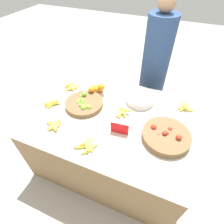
{
  "coord_description": "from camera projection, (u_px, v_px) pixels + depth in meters",
  "views": [
    {
      "loc": [
        0.45,
        -1.11,
        1.98
      ],
      "look_at": [
        0.0,
        0.0,
        0.82
      ],
      "focal_mm": 28.0,
      "sensor_mm": 36.0,
      "label": 1
    }
  ],
  "objects": [
    {
      "name": "banana_bunch_middle_left",
      "position": [
        122.0,
        112.0,
        1.7
      ],
      "size": [
        0.13,
        0.16,
        0.06
      ],
      "color": "#EFDB4C",
      "rests_on": "market_table"
    },
    {
      "name": "banana_bunch_back_center",
      "position": [
        71.0,
        87.0,
        2.01
      ],
      "size": [
        0.17,
        0.17,
        0.06
      ],
      "color": "#EFDB4C",
      "rests_on": "market_table"
    },
    {
      "name": "tomato_basket",
      "position": [
        166.0,
        136.0,
        1.48
      ],
      "size": [
        0.41,
        0.41,
        0.1
      ],
      "color": "brown",
      "rests_on": "market_table"
    },
    {
      "name": "market_table",
      "position": [
        112.0,
        140.0,
        1.97
      ],
      "size": [
        1.62,
        1.16,
        0.77
      ],
      "color": "olive",
      "rests_on": "ground_plane"
    },
    {
      "name": "price_sign",
      "position": [
        119.0,
        129.0,
        1.51
      ],
      "size": [
        0.16,
        0.02,
        0.12
      ],
      "rotation": [
        0.0,
        0.0,
        0.11
      ],
      "color": "red",
      "rests_on": "market_table"
    },
    {
      "name": "banana_bunch_front_center",
      "position": [
        54.0,
        125.0,
        1.59
      ],
      "size": [
        0.17,
        0.18,
        0.05
      ],
      "color": "#EFDB4C",
      "rests_on": "market_table"
    },
    {
      "name": "vendor_person",
      "position": [
        154.0,
        72.0,
        2.3
      ],
      "size": [
        0.34,
        0.34,
        1.64
      ],
      "color": "navy",
      "rests_on": "ground_plane"
    },
    {
      "name": "banana_bunch_front_right",
      "position": [
        185.0,
        107.0,
        1.76
      ],
      "size": [
        0.16,
        0.16,
        0.06
      ],
      "color": "#EFDB4C",
      "rests_on": "market_table"
    },
    {
      "name": "banana_bunch_middle_right",
      "position": [
        52.0,
        103.0,
        1.8
      ],
      "size": [
        0.17,
        0.16,
        0.06
      ],
      "color": "#EFDB4C",
      "rests_on": "market_table"
    },
    {
      "name": "ground_plane",
      "position": [
        112.0,
        158.0,
        2.24
      ],
      "size": [
        12.0,
        12.0,
        0.0
      ],
      "primitive_type": "plane",
      "color": "#ADA599"
    },
    {
      "name": "metal_bowl",
      "position": [
        140.0,
        99.0,
        1.83
      ],
      "size": [
        0.29,
        0.29,
        0.07
      ],
      "color": "silver",
      "rests_on": "market_table"
    },
    {
      "name": "orange_pile",
      "position": [
        98.0,
        88.0,
        1.93
      ],
      "size": [
        0.16,
        0.17,
        0.13
      ],
      "color": "orange",
      "rests_on": "market_table"
    },
    {
      "name": "lime_bowl",
      "position": [
        84.0,
        103.0,
        1.79
      ],
      "size": [
        0.39,
        0.39,
        0.09
      ],
      "color": "brown",
      "rests_on": "market_table"
    },
    {
      "name": "banana_bunch_front_left",
      "position": [
        87.0,
        145.0,
        1.42
      ],
      "size": [
        0.19,
        0.19,
        0.06
      ],
      "color": "#EFDB4C",
      "rests_on": "market_table"
    }
  ]
}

